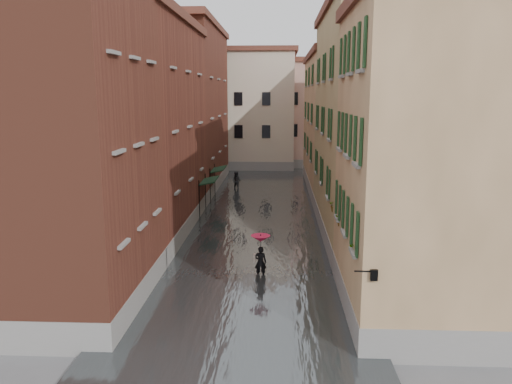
# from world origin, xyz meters

# --- Properties ---
(ground) EXTENTS (120.00, 120.00, 0.00)m
(ground) POSITION_xyz_m (0.00, 0.00, 0.00)
(ground) COLOR #5C5C5F
(ground) RESTS_ON ground
(floodwater) EXTENTS (10.00, 60.00, 0.20)m
(floodwater) POSITION_xyz_m (0.00, 13.00, 0.10)
(floodwater) COLOR #484D50
(floodwater) RESTS_ON ground
(building_left_near) EXTENTS (6.00, 8.00, 13.00)m
(building_left_near) POSITION_xyz_m (-7.00, -2.00, 6.50)
(building_left_near) COLOR brown
(building_left_near) RESTS_ON ground
(building_left_mid) EXTENTS (6.00, 14.00, 12.50)m
(building_left_mid) POSITION_xyz_m (-7.00, 9.00, 6.25)
(building_left_mid) COLOR brown
(building_left_mid) RESTS_ON ground
(building_left_far) EXTENTS (6.00, 16.00, 14.00)m
(building_left_far) POSITION_xyz_m (-7.00, 24.00, 7.00)
(building_left_far) COLOR brown
(building_left_far) RESTS_ON ground
(building_right_near) EXTENTS (6.00, 8.00, 11.50)m
(building_right_near) POSITION_xyz_m (7.00, -2.00, 5.75)
(building_right_near) COLOR #95724D
(building_right_near) RESTS_ON ground
(building_right_mid) EXTENTS (6.00, 14.00, 13.00)m
(building_right_mid) POSITION_xyz_m (7.00, 9.00, 6.50)
(building_right_mid) COLOR tan
(building_right_mid) RESTS_ON ground
(building_right_far) EXTENTS (6.00, 16.00, 11.50)m
(building_right_far) POSITION_xyz_m (7.00, 24.00, 5.75)
(building_right_far) COLOR #95724D
(building_right_far) RESTS_ON ground
(building_end_cream) EXTENTS (12.00, 9.00, 13.00)m
(building_end_cream) POSITION_xyz_m (-3.00, 38.00, 6.50)
(building_end_cream) COLOR beige
(building_end_cream) RESTS_ON ground
(building_end_pink) EXTENTS (10.00, 9.00, 12.00)m
(building_end_pink) POSITION_xyz_m (6.00, 40.00, 6.00)
(building_end_pink) COLOR tan
(building_end_pink) RESTS_ON ground
(awning_near) EXTENTS (1.09, 2.92, 2.80)m
(awning_near) POSITION_xyz_m (-3.49, 13.42, 2.46)
(awning_near) COLOR black
(awning_near) RESTS_ON ground
(awning_far) EXTENTS (1.09, 2.89, 2.80)m
(awning_far) POSITION_xyz_m (-3.49, 18.79, 2.46)
(awning_far) COLOR black
(awning_far) RESTS_ON ground
(wall_lantern) EXTENTS (0.71, 0.22, 0.35)m
(wall_lantern) POSITION_xyz_m (4.33, -6.00, 3.01)
(wall_lantern) COLOR black
(wall_lantern) RESTS_ON ground
(window_planters) EXTENTS (0.59, 7.74, 0.84)m
(window_planters) POSITION_xyz_m (4.12, -0.43, 3.51)
(window_planters) COLOR brown
(window_planters) RESTS_ON ground
(pedestrian_main) EXTENTS (0.93, 0.93, 2.06)m
(pedestrian_main) POSITION_xyz_m (0.58, 1.43, 1.26)
(pedestrian_main) COLOR black
(pedestrian_main) RESTS_ON ground
(pedestrian_far) EXTENTS (1.00, 0.88, 1.71)m
(pedestrian_far) POSITION_xyz_m (-2.36, 22.93, 0.85)
(pedestrian_far) COLOR black
(pedestrian_far) RESTS_ON ground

